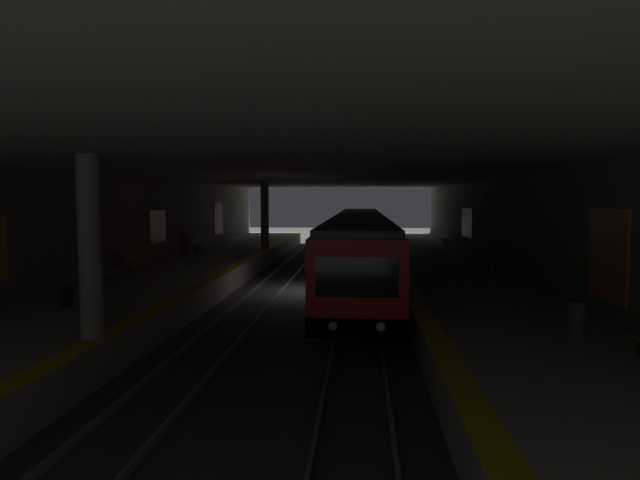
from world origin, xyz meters
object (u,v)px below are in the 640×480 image
(pillar_near, at_px, (90,247))
(metro_train, at_px, (360,242))
(pillar_far, at_px, (265,216))
(bench_right_mid, at_px, (198,243))
(bench_right_near, at_px, (134,260))
(trash_bin, at_px, (576,318))
(person_waiting_near, at_px, (184,244))
(suitcase_rolling, at_px, (67,297))
(bench_left_far, at_px, (446,239))
(bench_left_mid, at_px, (493,261))

(pillar_near, distance_m, metro_train, 20.37)
(pillar_far, bearing_deg, bench_right_mid, 114.49)
(metro_train, relative_size, bench_right_near, 20.60)
(pillar_far, bearing_deg, metro_train, -130.60)
(trash_bin, bearing_deg, metro_train, 17.35)
(person_waiting_near, bearing_deg, pillar_near, -168.61)
(metro_train, xyz_separation_m, bench_right_near, (-6.67, 10.73, -0.45))
(pillar_far, distance_m, bench_right_mid, 4.92)
(suitcase_rolling, bearing_deg, trash_bin, -99.72)
(bench_left_far, relative_size, bench_right_near, 1.00)
(bench_left_mid, xyz_separation_m, suitcase_rolling, (-9.67, 15.66, -0.20))
(metro_train, bearing_deg, suitcase_rolling, 148.75)
(bench_right_mid, distance_m, person_waiting_near, 4.08)
(pillar_near, xyz_separation_m, bench_right_near, (12.57, 4.18, -1.75))
(pillar_far, xyz_separation_m, bench_right_mid, (-1.91, 4.18, -1.75))
(person_waiting_near, bearing_deg, suitcase_rolling, -176.06)
(pillar_far, distance_m, bench_left_far, 13.52)
(pillar_near, xyz_separation_m, bench_right_mid, (22.95, 4.18, -1.75))
(trash_bin, bearing_deg, suitcase_rolling, 80.28)
(bench_right_near, bearing_deg, pillar_near, -161.59)
(bench_right_mid, height_order, trash_bin, bench_right_mid)
(person_waiting_near, distance_m, trash_bin, 23.74)
(bench_left_far, bearing_deg, bench_left_mid, 180.00)
(metro_train, relative_size, trash_bin, 41.19)
(pillar_far, bearing_deg, suitcase_rolling, 172.47)
(pillar_near, relative_size, bench_right_near, 2.68)
(bench_left_mid, distance_m, trash_bin, 12.24)
(pillar_near, distance_m, bench_right_mid, 23.39)
(metro_train, height_order, bench_left_far, metro_train)
(bench_right_mid, xyz_separation_m, trash_bin, (-21.63, -16.33, -0.10))
(suitcase_rolling, distance_m, trash_bin, 15.14)
(person_waiting_near, distance_m, suitcase_rolling, 15.06)
(bench_left_mid, relative_size, suitcase_rolling, 1.80)
(suitcase_rolling, bearing_deg, pillar_far, -7.53)
(bench_right_near, bearing_deg, person_waiting_near, -3.42)
(bench_left_mid, distance_m, person_waiting_near, 17.53)
(pillar_near, distance_m, trash_bin, 12.36)
(bench_left_far, bearing_deg, metro_train, 145.75)
(metro_train, bearing_deg, bench_left_far, -34.25)
(bench_left_far, bearing_deg, person_waiting_near, 120.04)
(pillar_far, distance_m, bench_right_near, 13.09)
(bench_left_mid, bearing_deg, pillar_near, 136.43)
(metro_train, distance_m, bench_right_near, 12.65)
(metro_train, bearing_deg, trash_bin, -162.65)
(pillar_near, xyz_separation_m, trash_bin, (1.32, -12.15, -1.85))
(bench_right_mid, bearing_deg, pillar_near, -169.67)
(bench_left_mid, height_order, bench_right_mid, same)
(suitcase_rolling, bearing_deg, bench_left_mid, -58.31)
(bench_right_near, height_order, suitcase_rolling, suitcase_rolling)
(suitcase_rolling, bearing_deg, bench_right_near, 9.22)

